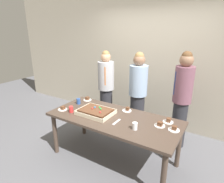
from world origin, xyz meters
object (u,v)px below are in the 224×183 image
(drink_cup_nearest, at_px, (135,126))
(person_striped_tie_right, at_px, (106,89))
(plated_slice_near_left, at_px, (160,125))
(drink_cup_middle, at_px, (79,101))
(drink_cup_far_end, at_px, (71,109))
(person_green_shirt_behind, at_px, (182,99))
(sheet_cake, at_px, (96,112))
(plated_slice_center_front, at_px, (87,99))
(person_serving_front, at_px, (138,95))
(party_table, at_px, (114,122))
(plated_slice_far_left, at_px, (127,110))
(cake_server_utensil, at_px, (117,122))
(plated_slice_far_right, at_px, (174,129))
(plated_slice_near_right, at_px, (168,121))
(plated_slice_center_back, at_px, (63,109))

(drink_cup_nearest, xyz_separation_m, person_striped_tie_right, (-1.17, 1.07, 0.04))
(plated_slice_near_left, xyz_separation_m, drink_cup_middle, (-1.51, 0.02, 0.03))
(drink_cup_far_end, xyz_separation_m, person_striped_tie_right, (-0.06, 1.11, 0.04))
(drink_cup_middle, height_order, drink_cup_far_end, same)
(plated_slice_near_left, bearing_deg, person_green_shirt_behind, 84.35)
(plated_slice_near_left, bearing_deg, person_striped_tie_right, 150.76)
(sheet_cake, xyz_separation_m, plated_slice_center_front, (-0.49, 0.39, -0.01))
(drink_cup_middle, height_order, person_green_shirt_behind, person_green_shirt_behind)
(person_serving_front, bearing_deg, party_table, 19.11)
(party_table, distance_m, person_striped_tie_right, 1.18)
(drink_cup_far_end, bearing_deg, person_green_shirt_behind, 38.87)
(plated_slice_far_left, distance_m, cake_server_utensil, 0.43)
(plated_slice_near_left, bearing_deg, party_table, -171.77)
(party_table, xyz_separation_m, plated_slice_far_right, (0.89, 0.09, 0.10))
(plated_slice_far_right, xyz_separation_m, drink_cup_middle, (-1.71, 0.03, 0.03))
(plated_slice_near_left, bearing_deg, cake_server_utensil, -159.09)
(plated_slice_center_front, xyz_separation_m, drink_cup_far_end, (0.12, -0.56, 0.03))
(drink_cup_nearest, xyz_separation_m, person_serving_front, (-0.42, 0.99, 0.06))
(plated_slice_far_right, relative_size, plated_slice_center_front, 1.00)
(cake_server_utensil, xyz_separation_m, person_serving_front, (-0.10, 0.94, 0.11))
(party_table, distance_m, plated_slice_far_left, 0.34)
(plated_slice_center_front, distance_m, person_striped_tie_right, 0.56)
(drink_cup_nearest, distance_m, cake_server_utensil, 0.32)
(plated_slice_far_right, height_order, plated_slice_center_front, plated_slice_center_front)
(plated_slice_far_left, bearing_deg, plated_slice_far_right, -15.14)
(plated_slice_near_left, distance_m, drink_cup_nearest, 0.37)
(plated_slice_near_right, height_order, person_striped_tie_right, person_striped_tie_right)
(cake_server_utensil, bearing_deg, plated_slice_center_back, -174.39)
(drink_cup_middle, xyz_separation_m, cake_server_utensil, (0.94, -0.24, -0.05))
(drink_cup_middle, relative_size, person_green_shirt_behind, 0.06)
(plated_slice_center_front, relative_size, drink_cup_far_end, 1.50)
(plated_slice_near_left, bearing_deg, drink_cup_nearest, -134.12)
(party_table, relative_size, plated_slice_far_right, 13.49)
(plated_slice_near_right, relative_size, plated_slice_center_back, 1.00)
(person_serving_front, distance_m, person_green_shirt_behind, 0.77)
(drink_cup_middle, height_order, person_serving_front, person_serving_front)
(plated_slice_far_left, xyz_separation_m, plated_slice_center_front, (-0.86, 0.03, 0.00))
(plated_slice_center_back, xyz_separation_m, drink_cup_far_end, (0.19, 0.00, 0.03))
(plated_slice_near_left, xyz_separation_m, drink_cup_far_end, (-1.37, -0.31, 0.03))
(plated_slice_near_left, height_order, plated_slice_far_left, same)
(cake_server_utensil, bearing_deg, drink_cup_far_end, -173.34)
(plated_slice_center_front, distance_m, person_serving_front, 0.95)
(party_table, bearing_deg, person_serving_front, 88.60)
(person_serving_front, bearing_deg, plated_slice_far_left, 26.08)
(plated_slice_near_left, height_order, drink_cup_far_end, drink_cup_far_end)
(plated_slice_near_right, bearing_deg, plated_slice_center_front, 177.33)
(plated_slice_far_right, xyz_separation_m, person_striped_tie_right, (-1.63, 0.81, 0.07))
(drink_cup_far_end, bearing_deg, plated_slice_far_left, 35.03)
(cake_server_utensil, distance_m, person_green_shirt_behind, 1.27)
(plated_slice_near_right, relative_size, drink_cup_nearest, 1.50)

